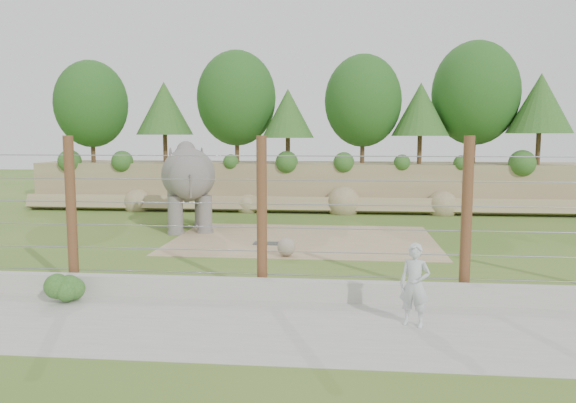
# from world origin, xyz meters

# --- Properties ---
(ground) EXTENTS (90.00, 90.00, 0.00)m
(ground) POSITION_xyz_m (0.00, 0.00, 0.00)
(ground) COLOR #436B21
(ground) RESTS_ON ground
(back_embankment) EXTENTS (30.00, 5.52, 8.77)m
(back_embankment) POSITION_xyz_m (0.59, 12.68, 3.97)
(back_embankment) COLOR #8E7757
(back_embankment) RESTS_ON ground
(dirt_patch) EXTENTS (10.00, 7.00, 0.02)m
(dirt_patch) POSITION_xyz_m (0.50, 3.00, 0.01)
(dirt_patch) COLOR #A08664
(dirt_patch) RESTS_ON ground
(drain_grate) EXTENTS (1.00, 0.60, 0.03)m
(drain_grate) POSITION_xyz_m (-0.77, 1.97, 0.04)
(drain_grate) COLOR #262628
(drain_grate) RESTS_ON dirt_patch
(elephant) EXTENTS (3.25, 4.89, 3.65)m
(elephant) POSITION_xyz_m (-4.53, 4.87, 1.83)
(elephant) COLOR #605A57
(elephant) RESTS_ON ground
(stone_ball) EXTENTS (0.60, 0.60, 0.60)m
(stone_ball) POSITION_xyz_m (0.15, -0.09, 0.32)
(stone_ball) COLOR gray
(stone_ball) RESTS_ON dirt_patch
(retaining_wall) EXTENTS (26.00, 0.35, 0.50)m
(retaining_wall) POSITION_xyz_m (0.00, -5.00, 0.25)
(retaining_wall) COLOR #9E9D92
(retaining_wall) RESTS_ON ground
(walkway) EXTENTS (26.00, 4.00, 0.01)m
(walkway) POSITION_xyz_m (0.00, -7.00, 0.01)
(walkway) COLOR #9E9D92
(walkway) RESTS_ON ground
(barrier_fence) EXTENTS (20.26, 0.26, 4.00)m
(barrier_fence) POSITION_xyz_m (0.00, -4.50, 2.00)
(barrier_fence) COLOR #582D1D
(barrier_fence) RESTS_ON ground
(walkway_shrub) EXTENTS (0.73, 0.73, 0.73)m
(walkway_shrub) POSITION_xyz_m (-4.58, -5.80, 0.38)
(walkway_shrub) COLOR #245320
(walkway_shrub) RESTS_ON walkway
(zookeeper) EXTENTS (0.75, 0.64, 1.76)m
(zookeeper) POSITION_xyz_m (3.54, -6.61, 0.89)
(zookeeper) COLOR silver
(zookeeper) RESTS_ON walkway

